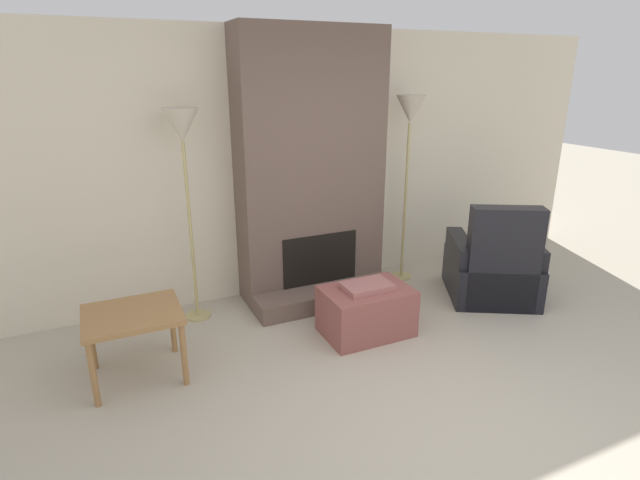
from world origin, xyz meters
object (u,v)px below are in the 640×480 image
ottoman (366,310)px  side_table (133,321)px  floor_lamp_left (183,139)px  armchair (493,270)px  floor_lamp_right (410,121)px

ottoman → side_table: side_table is taller
side_table → floor_lamp_left: bearing=52.6°
armchair → side_table: size_ratio=1.69×
floor_lamp_left → floor_lamp_right: 2.28m
floor_lamp_left → floor_lamp_right: (2.28, 0.00, 0.06)m
armchair → floor_lamp_right: size_ratio=0.59×
floor_lamp_right → side_table: bearing=-164.7°
side_table → floor_lamp_left: floor_lamp_left is taller
armchair → side_table: (-3.40, 0.05, 0.16)m
ottoman → floor_lamp_left: size_ratio=0.39×
ottoman → armchair: size_ratio=0.65×
armchair → floor_lamp_right: floor_lamp_right is taller
side_table → floor_lamp_right: bearing=15.3°
side_table → floor_lamp_right: size_ratio=0.35×
floor_lamp_left → floor_lamp_right: size_ratio=0.97×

